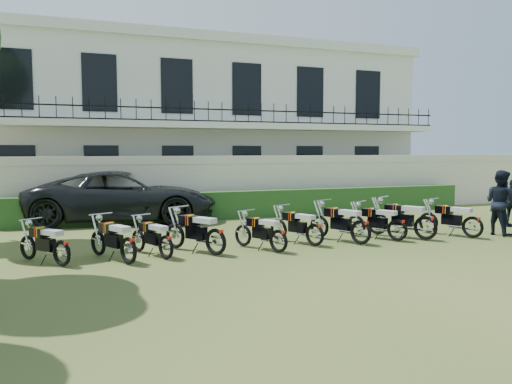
# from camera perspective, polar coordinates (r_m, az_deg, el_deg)

# --- Properties ---
(ground) EXTENTS (100.00, 100.00, 0.00)m
(ground) POSITION_cam_1_polar(r_m,az_deg,el_deg) (12.02, 7.98, -7.32)
(ground) COLOR #31471C
(ground) RESTS_ON ground
(perimeter_wall) EXTENTS (30.00, 0.35, 2.30)m
(perimeter_wall) POSITION_cam_1_polar(r_m,az_deg,el_deg) (19.22, -3.32, 0.80)
(perimeter_wall) COLOR beige
(perimeter_wall) RESTS_ON ground
(hedge) EXTENTS (18.00, 0.60, 1.00)m
(hedge) POSITION_cam_1_polar(r_m,az_deg,el_deg) (18.84, 0.31, -1.33)
(hedge) COLOR #19461B
(hedge) RESTS_ON ground
(building) EXTENTS (20.40, 9.60, 7.40)m
(building) POSITION_cam_1_polar(r_m,az_deg,el_deg) (24.96, -7.37, 7.52)
(building) COLOR white
(building) RESTS_ON ground
(motorcycle_0) EXTENTS (1.14, 1.45, 0.96)m
(motorcycle_0) POSITION_cam_1_polar(r_m,az_deg,el_deg) (11.54, -21.33, -5.87)
(motorcycle_0) COLOR black
(motorcycle_0) RESTS_ON ground
(motorcycle_1) EXTENTS (0.95, 1.72, 1.03)m
(motorcycle_1) POSITION_cam_1_polar(r_m,az_deg,el_deg) (11.30, -14.39, -5.76)
(motorcycle_1) COLOR black
(motorcycle_1) RESTS_ON ground
(motorcycle_2) EXTENTS (0.84, 1.61, 0.94)m
(motorcycle_2) POSITION_cam_1_polar(r_m,az_deg,el_deg) (11.64, -10.25, -5.56)
(motorcycle_2) COLOR black
(motorcycle_2) RESTS_ON ground
(motorcycle_3) EXTENTS (1.17, 1.74, 1.10)m
(motorcycle_3) POSITION_cam_1_polar(r_m,az_deg,el_deg) (11.89, -4.62, -4.94)
(motorcycle_3) COLOR black
(motorcycle_3) RESTS_ON ground
(motorcycle_4) EXTENTS (0.90, 1.62, 0.96)m
(motorcycle_4) POSITION_cam_1_polar(r_m,az_deg,el_deg) (12.19, 2.60, -4.98)
(motorcycle_4) COLOR black
(motorcycle_4) RESTS_ON ground
(motorcycle_5) EXTENTS (0.92, 1.70, 1.00)m
(motorcycle_5) POSITION_cam_1_polar(r_m,az_deg,el_deg) (13.08, 6.75, -4.25)
(motorcycle_5) COLOR black
(motorcycle_5) RESTS_ON ground
(motorcycle_6) EXTENTS (0.98, 1.89, 1.11)m
(motorcycle_6) POSITION_cam_1_polar(r_m,az_deg,el_deg) (13.49, 11.90, -3.85)
(motorcycle_6) COLOR black
(motorcycle_6) RESTS_ON ground
(motorcycle_7) EXTENTS (1.01, 1.70, 1.03)m
(motorcycle_7) POSITION_cam_1_polar(r_m,az_deg,el_deg) (14.25, 15.87, -3.61)
(motorcycle_7) COLOR black
(motorcycle_7) RESTS_ON ground
(motorcycle_8) EXTENTS (1.19, 1.84, 1.15)m
(motorcycle_8) POSITION_cam_1_polar(r_m,az_deg,el_deg) (14.63, 18.83, -3.25)
(motorcycle_8) COLOR black
(motorcycle_8) RESTS_ON ground
(motorcycle_9) EXTENTS (0.95, 1.80, 1.06)m
(motorcycle_9) POSITION_cam_1_polar(r_m,az_deg,el_deg) (15.45, 23.54, -3.13)
(motorcycle_9) COLOR black
(motorcycle_9) RESTS_ON ground
(suv) EXTENTS (6.87, 4.16, 1.78)m
(suv) POSITION_cam_1_polar(r_m,az_deg,el_deg) (18.05, -14.91, -0.51)
(suv) COLOR black
(suv) RESTS_ON ground
(officer_4) EXTENTS (0.83, 1.01, 1.93)m
(officer_4) POSITION_cam_1_polar(r_m,az_deg,el_deg) (16.45, 26.14, -1.10)
(officer_4) COLOR black
(officer_4) RESTS_ON ground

